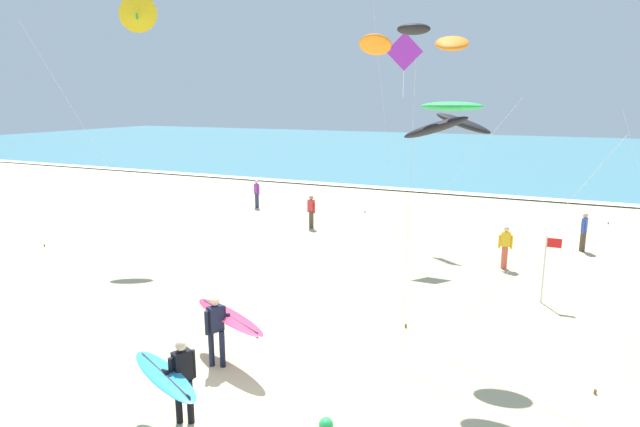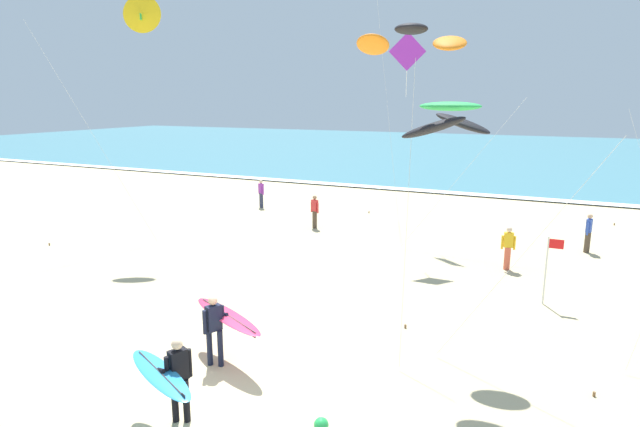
{
  "view_description": "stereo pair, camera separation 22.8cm",
  "coord_description": "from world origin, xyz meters",
  "px_view_note": "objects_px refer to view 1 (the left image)",
  "views": [
    {
      "loc": [
        5.94,
        -8.83,
        6.06
      ],
      "look_at": [
        0.12,
        4.12,
        2.94
      ],
      "focal_mm": 29.4,
      "sensor_mm": 36.0,
      "label": 1
    },
    {
      "loc": [
        6.15,
        -8.73,
        6.06
      ],
      "look_at": [
        0.12,
        4.12,
        2.94
      ],
      "focal_mm": 29.4,
      "sensor_mm": 36.0,
      "label": 2
    }
  ],
  "objects_px": {
    "bystander_red_top": "(311,212)",
    "beach_ball": "(326,425)",
    "surfer_lead": "(223,321)",
    "kite_arc_emerald_high": "(451,119)",
    "bystander_yellow_top": "(505,247)",
    "surfer_trailing": "(174,376)",
    "bystander_blue_top": "(584,232)",
    "bystander_purple_top": "(257,194)",
    "kite_delta_golden_far": "(137,14)",
    "kite_diamond_violet_near": "(407,57)",
    "kite_arc_charcoal_low": "(413,40)",
    "lifeguard_flag": "(546,263)"
  },
  "relations": [
    {
      "from": "kite_delta_golden_far",
      "to": "beach_ball",
      "type": "relative_size",
      "value": 35.88
    },
    {
      "from": "kite_diamond_violet_near",
      "to": "bystander_blue_top",
      "type": "height_order",
      "value": "kite_diamond_violet_near"
    },
    {
      "from": "bystander_yellow_top",
      "to": "bystander_purple_top",
      "type": "relative_size",
      "value": 1.0
    },
    {
      "from": "bystander_blue_top",
      "to": "bystander_purple_top",
      "type": "distance_m",
      "value": 16.67
    },
    {
      "from": "bystander_purple_top",
      "to": "lifeguard_flag",
      "type": "distance_m",
      "value": 17.57
    },
    {
      "from": "surfer_lead",
      "to": "lifeguard_flag",
      "type": "bearing_deg",
      "value": 46.71
    },
    {
      "from": "surfer_trailing",
      "to": "kite_arc_charcoal_low",
      "type": "bearing_deg",
      "value": 49.01
    },
    {
      "from": "bystander_red_top",
      "to": "bystander_purple_top",
      "type": "height_order",
      "value": "same"
    },
    {
      "from": "surfer_lead",
      "to": "bystander_blue_top",
      "type": "distance_m",
      "value": 15.87
    },
    {
      "from": "kite_delta_golden_far",
      "to": "bystander_blue_top",
      "type": "height_order",
      "value": "kite_delta_golden_far"
    },
    {
      "from": "surfer_trailing",
      "to": "kite_diamond_violet_near",
      "type": "relative_size",
      "value": 0.25
    },
    {
      "from": "bystander_yellow_top",
      "to": "beach_ball",
      "type": "xyz_separation_m",
      "value": [
        -2.08,
        -11.46,
        -0.67
      ]
    },
    {
      "from": "kite_arc_charcoal_low",
      "to": "bystander_blue_top",
      "type": "distance_m",
      "value": 14.47
    },
    {
      "from": "surfer_lead",
      "to": "lifeguard_flag",
      "type": "height_order",
      "value": "lifeguard_flag"
    },
    {
      "from": "lifeguard_flag",
      "to": "bystander_red_top",
      "type": "bearing_deg",
      "value": 151.64
    },
    {
      "from": "bystander_red_top",
      "to": "kite_arc_emerald_high",
      "type": "bearing_deg",
      "value": -51.44
    },
    {
      "from": "bystander_yellow_top",
      "to": "beach_ball",
      "type": "bearing_deg",
      "value": -100.3
    },
    {
      "from": "lifeguard_flag",
      "to": "beach_ball",
      "type": "distance_m",
      "value": 9.24
    },
    {
      "from": "kite_delta_golden_far",
      "to": "kite_arc_emerald_high",
      "type": "height_order",
      "value": "kite_delta_golden_far"
    },
    {
      "from": "bystander_purple_top",
      "to": "bystander_blue_top",
      "type": "bearing_deg",
      "value": -7.15
    },
    {
      "from": "lifeguard_flag",
      "to": "surfer_lead",
      "type": "bearing_deg",
      "value": -133.29
    },
    {
      "from": "bystander_red_top",
      "to": "lifeguard_flag",
      "type": "bearing_deg",
      "value": -28.36
    },
    {
      "from": "kite_delta_golden_far",
      "to": "bystander_yellow_top",
      "type": "relative_size",
      "value": 6.32
    },
    {
      "from": "bystander_purple_top",
      "to": "surfer_lead",
      "type": "bearing_deg",
      "value": -61.5
    },
    {
      "from": "bystander_purple_top",
      "to": "beach_ball",
      "type": "height_order",
      "value": "bystander_purple_top"
    },
    {
      "from": "kite_delta_golden_far",
      "to": "bystander_red_top",
      "type": "xyz_separation_m",
      "value": [
        4.91,
        5.35,
        -8.47
      ]
    },
    {
      "from": "kite_delta_golden_far",
      "to": "kite_diamond_violet_near",
      "type": "bearing_deg",
      "value": 20.78
    },
    {
      "from": "kite_arc_charcoal_low",
      "to": "bystander_red_top",
      "type": "xyz_separation_m",
      "value": [
        -7.58,
        11.31,
        -6.39
      ]
    },
    {
      "from": "kite_diamond_violet_near",
      "to": "bystander_yellow_top",
      "type": "height_order",
      "value": "kite_diamond_violet_near"
    },
    {
      "from": "kite_delta_golden_far",
      "to": "surfer_lead",
      "type": "bearing_deg",
      "value": -40.45
    },
    {
      "from": "bystander_purple_top",
      "to": "lifeguard_flag",
      "type": "height_order",
      "value": "lifeguard_flag"
    },
    {
      "from": "kite_arc_emerald_high",
      "to": "beach_ball",
      "type": "bearing_deg",
      "value": -109.0
    },
    {
      "from": "bystander_blue_top",
      "to": "lifeguard_flag",
      "type": "bearing_deg",
      "value": -100.93
    },
    {
      "from": "surfer_lead",
      "to": "surfer_trailing",
      "type": "height_order",
      "value": "same"
    },
    {
      "from": "bystander_yellow_top",
      "to": "lifeguard_flag",
      "type": "height_order",
      "value": "lifeguard_flag"
    },
    {
      "from": "surfer_lead",
      "to": "beach_ball",
      "type": "height_order",
      "value": "surfer_lead"
    },
    {
      "from": "bystander_yellow_top",
      "to": "kite_diamond_violet_near",
      "type": "bearing_deg",
      "value": 166.47
    },
    {
      "from": "kite_arc_emerald_high",
      "to": "surfer_trailing",
      "type": "bearing_deg",
      "value": -129.47
    },
    {
      "from": "surfer_trailing",
      "to": "bystander_yellow_top",
      "type": "distance_m",
      "value": 13.32
    },
    {
      "from": "surfer_lead",
      "to": "surfer_trailing",
      "type": "xyz_separation_m",
      "value": [
        0.56,
        -2.38,
        -0.01
      ]
    },
    {
      "from": "bystander_blue_top",
      "to": "surfer_trailing",
      "type": "bearing_deg",
      "value": -114.69
    },
    {
      "from": "bystander_red_top",
      "to": "beach_ball",
      "type": "height_order",
      "value": "bystander_red_top"
    },
    {
      "from": "bystander_red_top",
      "to": "surfer_lead",
      "type": "bearing_deg",
      "value": -73.68
    },
    {
      "from": "surfer_lead",
      "to": "kite_arc_emerald_high",
      "type": "distance_m",
      "value": 6.85
    },
    {
      "from": "bystander_red_top",
      "to": "bystander_blue_top",
      "type": "height_order",
      "value": "same"
    },
    {
      "from": "kite_arc_charcoal_low",
      "to": "bystander_red_top",
      "type": "relative_size",
      "value": 4.72
    },
    {
      "from": "kite_delta_golden_far",
      "to": "bystander_purple_top",
      "type": "bearing_deg",
      "value": 89.57
    },
    {
      "from": "kite_arc_emerald_high",
      "to": "beach_ball",
      "type": "height_order",
      "value": "kite_arc_emerald_high"
    },
    {
      "from": "kite_arc_charcoal_low",
      "to": "kite_diamond_violet_near",
      "type": "bearing_deg",
      "value": 105.76
    },
    {
      "from": "bystander_red_top",
      "to": "bystander_yellow_top",
      "type": "xyz_separation_m",
      "value": [
        9.0,
        -2.64,
        0.0
      ]
    }
  ]
}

